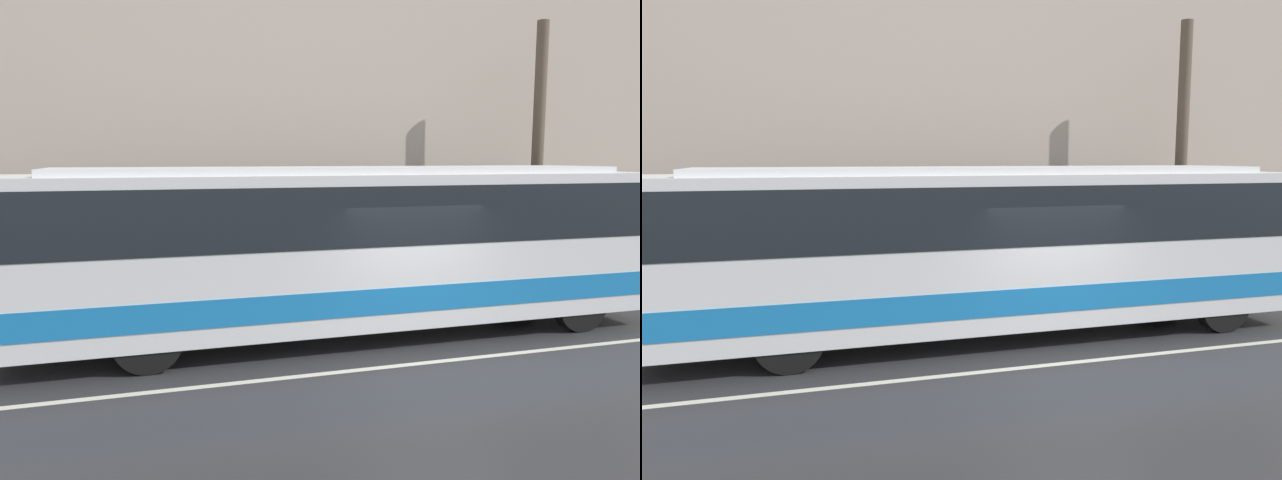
% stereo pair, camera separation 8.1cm
% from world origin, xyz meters
% --- Properties ---
extents(ground_plane, '(60.00, 60.00, 0.00)m').
position_xyz_m(ground_plane, '(0.00, 0.00, 0.00)').
color(ground_plane, '#2D2D30').
extents(sidewalk, '(60.00, 2.27, 0.13)m').
position_xyz_m(sidewalk, '(0.00, 5.14, 0.06)').
color(sidewalk, '#A09E99').
rests_on(sidewalk, ground_plane).
extents(building_facade, '(60.00, 0.35, 12.55)m').
position_xyz_m(building_facade, '(0.00, 6.42, 6.07)').
color(building_facade, '#B7A899').
rests_on(building_facade, ground_plane).
extents(lane_stripe, '(54.00, 0.14, 0.01)m').
position_xyz_m(lane_stripe, '(0.00, 0.00, 0.00)').
color(lane_stripe, beige).
rests_on(lane_stripe, ground_plane).
extents(transit_bus, '(12.04, 2.51, 3.15)m').
position_xyz_m(transit_bus, '(-0.83, 1.94, 1.77)').
color(transit_bus, white).
rests_on(transit_bus, ground_plane).
extents(utility_pole_near, '(0.30, 0.30, 6.53)m').
position_xyz_m(utility_pole_near, '(5.25, 4.65, 3.39)').
color(utility_pole_near, brown).
rests_on(utility_pole_near, sidewalk).
extents(pedestrian_waiting, '(0.36, 0.36, 1.77)m').
position_xyz_m(pedestrian_waiting, '(-0.90, 5.56, 0.96)').
color(pedestrian_waiting, navy).
rests_on(pedestrian_waiting, sidewalk).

